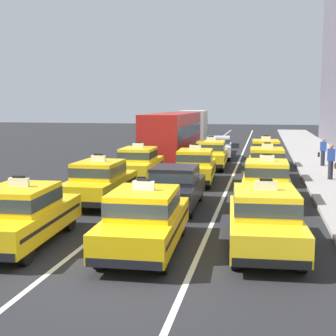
% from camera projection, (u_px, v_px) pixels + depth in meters
% --- Properties ---
extents(ground_plane, '(160.00, 160.00, 0.00)m').
position_uv_depth(ground_plane, '(119.00, 274.00, 10.51)').
color(ground_plane, '#232326').
extents(lane_stripe_left_center, '(0.14, 80.00, 0.01)m').
position_uv_depth(lane_stripe_left_center, '(189.00, 163.00, 30.23)').
color(lane_stripe_left_center, silver).
rests_on(lane_stripe_left_center, ground).
extents(lane_stripe_center_right, '(0.14, 80.00, 0.01)m').
position_uv_depth(lane_stripe_center_right, '(238.00, 164.00, 29.58)').
color(lane_stripe_center_right, silver).
rests_on(lane_stripe_center_right, ground).
extents(taxi_left_nearest, '(2.09, 4.66, 1.96)m').
position_uv_depth(taxi_left_nearest, '(22.00, 214.00, 12.57)').
color(taxi_left_nearest, black).
rests_on(taxi_left_nearest, ground).
extents(taxi_left_second, '(1.84, 4.57, 1.96)m').
position_uv_depth(taxi_left_second, '(100.00, 181.00, 17.99)').
color(taxi_left_second, black).
rests_on(taxi_left_second, ground).
extents(taxi_left_third, '(1.96, 4.62, 1.96)m').
position_uv_depth(taxi_left_third, '(139.00, 163.00, 23.54)').
color(taxi_left_third, black).
rests_on(taxi_left_third, ground).
extents(bus_left_fourth, '(2.65, 11.23, 3.22)m').
position_uv_depth(bus_left_fourth, '(173.00, 133.00, 32.68)').
color(bus_left_fourth, black).
rests_on(bus_left_fourth, ground).
extents(box_truck_left_fifth, '(2.58, 7.07, 3.27)m').
position_uv_depth(box_truck_left_fifth, '(194.00, 126.00, 43.22)').
color(box_truck_left_fifth, black).
rests_on(box_truck_left_fifth, ground).
extents(taxi_center_nearest, '(2.00, 4.63, 1.96)m').
position_uv_depth(taxi_center_nearest, '(145.00, 219.00, 12.04)').
color(taxi_center_nearest, black).
rests_on(taxi_center_nearest, ground).
extents(sedan_center_second, '(1.82, 4.33, 1.58)m').
position_uv_depth(sedan_center_second, '(175.00, 186.00, 17.09)').
color(sedan_center_second, black).
rests_on(sedan_center_second, ground).
extents(taxi_center_third, '(2.05, 4.65, 1.96)m').
position_uv_depth(taxi_center_third, '(195.00, 166.00, 22.49)').
color(taxi_center_third, black).
rests_on(taxi_center_third, ground).
extents(taxi_center_fourth, '(1.96, 4.61, 1.96)m').
position_uv_depth(taxi_center_fourth, '(211.00, 154.00, 27.80)').
color(taxi_center_fourth, black).
rests_on(taxi_center_fourth, ground).
extents(sedan_center_fifth, '(2.02, 4.40, 1.58)m').
position_uv_depth(sedan_center_fifth, '(219.00, 147.00, 32.80)').
color(sedan_center_fifth, black).
rests_on(sedan_center_fifth, ground).
extents(taxi_right_nearest, '(2.11, 4.67, 1.96)m').
position_uv_depth(taxi_right_nearest, '(265.00, 219.00, 12.07)').
color(taxi_right_nearest, black).
rests_on(taxi_right_nearest, ground).
extents(taxi_right_second, '(1.84, 4.57, 1.96)m').
position_uv_depth(taxi_right_second, '(266.00, 181.00, 18.05)').
color(taxi_right_second, black).
rests_on(taxi_right_second, ground).
extents(taxi_right_third, '(1.92, 4.60, 1.96)m').
position_uv_depth(taxi_right_third, '(267.00, 163.00, 23.27)').
color(taxi_right_third, black).
rests_on(taxi_right_third, ground).
extents(taxi_right_fourth, '(1.97, 4.62, 1.96)m').
position_uv_depth(taxi_right_fourth, '(265.00, 153.00, 28.47)').
color(taxi_right_fourth, black).
rests_on(taxi_right_fourth, ground).
extents(pedestrian_by_storefront, '(0.47, 0.24, 1.74)m').
position_uv_depth(pedestrian_by_storefront, '(331.00, 162.00, 22.75)').
color(pedestrian_by_storefront, '#23232D').
rests_on(pedestrian_by_storefront, sidewalk_curb).
extents(pedestrian_trailing, '(0.47, 0.24, 1.67)m').
position_uv_depth(pedestrian_trailing, '(323.00, 152.00, 27.80)').
color(pedestrian_trailing, '#23232D').
rests_on(pedestrian_trailing, sidewalk_curb).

